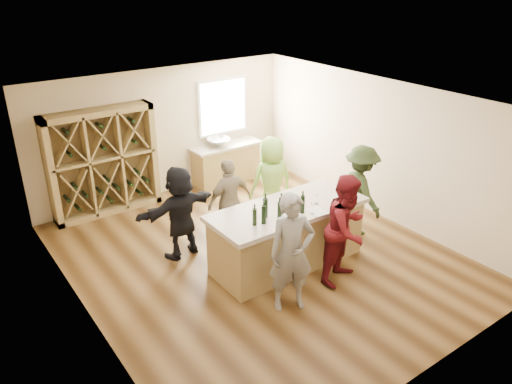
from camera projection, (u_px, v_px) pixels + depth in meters
floor at (258, 258)px, 8.93m from camera, size 6.00×7.00×0.10m
ceiling at (258, 98)px, 7.73m from camera, size 6.00×7.00×0.10m
wall_back at (163, 132)px, 10.96m from camera, size 6.00×0.10×2.80m
wall_front at (440, 284)px, 5.71m from camera, size 6.00×0.10×2.80m
wall_left at (75, 237)px, 6.71m from camera, size 0.10×7.00×2.80m
wall_right at (381, 148)px, 9.96m from camera, size 0.10×7.00×2.80m
window_frame at (223, 107)px, 11.55m from camera, size 1.30×0.06×1.30m
window_pane at (223, 107)px, 11.52m from camera, size 1.18×0.01×1.18m
wine_rack at (103, 162)px, 10.07m from camera, size 2.20×0.45×2.20m
back_counter_base at (227, 164)px, 11.84m from camera, size 1.60×0.58×0.86m
back_counter_top at (226, 146)px, 11.65m from camera, size 1.70×0.62×0.06m
sink at (219, 142)px, 11.50m from camera, size 0.54×0.54×0.19m
faucet at (214, 138)px, 11.61m from camera, size 0.02×0.02×0.30m
tasting_counter_base at (287, 237)px, 8.51m from camera, size 2.60×1.00×1.00m
tasting_counter_top at (288, 209)px, 8.28m from camera, size 2.72×1.12×0.08m
wine_bottle_a at (255, 217)px, 7.63m from camera, size 0.08×0.08×0.27m
wine_bottle_b at (264, 215)px, 7.67m from camera, size 0.09×0.09×0.30m
wine_bottle_c at (265, 208)px, 7.86m from camera, size 0.11×0.11×0.33m
wine_bottle_d at (279, 210)px, 7.84m from camera, size 0.09×0.09×0.28m
wine_bottle_e at (281, 206)px, 7.98m from camera, size 0.08×0.08×0.28m
wine_glass_b at (313, 209)px, 7.99m from camera, size 0.09×0.09×0.19m
wine_glass_c at (339, 200)px, 8.32m from camera, size 0.07×0.07×0.17m
wine_glass_d at (317, 200)px, 8.33m from camera, size 0.06×0.06×0.16m
wine_glass_e at (341, 195)px, 8.50m from camera, size 0.08×0.08×0.16m
tasting_menu_a at (285, 221)px, 7.79m from camera, size 0.29×0.36×0.00m
tasting_menu_b at (317, 211)px, 8.11m from camera, size 0.27×0.35×0.00m
tasting_menu_c at (341, 202)px, 8.43m from camera, size 0.25×0.33×0.00m
person_near_left at (292, 253)px, 7.23m from camera, size 0.82×0.72×1.86m
person_near_right at (347, 229)px, 7.90m from camera, size 1.00×0.72×1.84m
person_server at (360, 191)px, 9.35m from camera, size 0.76×1.22×1.76m
person_far_mid at (230, 201)px, 9.13m from camera, size 0.97×0.54×1.60m
person_far_right at (271, 182)px, 9.68m from camera, size 0.97×0.72×1.80m
person_far_left at (180, 212)px, 8.63m from camera, size 1.61×0.75×1.68m
wine_bottle_f at (302, 204)px, 8.01m from camera, size 0.07×0.07×0.30m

